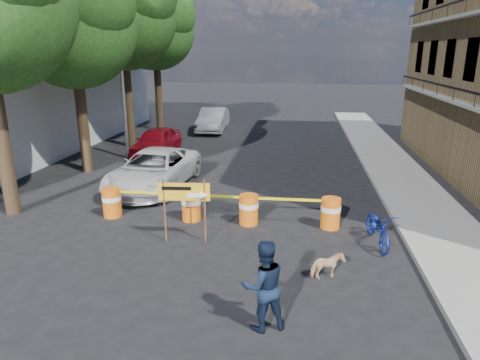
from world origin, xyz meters
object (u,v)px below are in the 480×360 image
(pedestrian, at_px, (264,286))
(dog, at_px, (327,266))
(detour_sign, at_px, (191,197))
(barrel_far_left, at_px, (112,202))
(sedan_silver, at_px, (213,120))
(barrel_mid_right, at_px, (249,209))
(barrel_far_right, at_px, (331,212))
(bicycle, at_px, (380,212))
(sedan_red, at_px, (156,142))
(barrel_mid_left, at_px, (191,205))
(suv_white, at_px, (154,170))

(pedestrian, xyz_separation_m, dog, (1.28, 1.98, -0.57))
(detour_sign, bearing_deg, barrel_far_left, 147.90)
(sedan_silver, bearing_deg, detour_sign, -82.64)
(barrel_mid_right, height_order, detour_sign, detour_sign)
(barrel_far_right, height_order, dog, barrel_far_right)
(detour_sign, xyz_separation_m, bicycle, (4.92, 0.51, -0.36))
(sedan_silver, bearing_deg, sedan_red, -104.03)
(pedestrian, bearing_deg, detour_sign, -79.81)
(barrel_far_left, relative_size, sedan_red, 0.23)
(barrel_far_left, xyz_separation_m, sedan_red, (-1.25, 8.10, 0.21))
(barrel_mid_left, distance_m, suv_white, 3.63)
(sedan_red, bearing_deg, barrel_far_left, -78.89)
(detour_sign, distance_m, suv_white, 5.14)
(barrel_far_left, relative_size, sedan_silver, 0.20)
(pedestrian, bearing_deg, bicycle, -146.48)
(detour_sign, height_order, sedan_red, detour_sign)
(pedestrian, xyz_separation_m, bicycle, (2.71, 3.99, 0.05))
(barrel_far_right, xyz_separation_m, sedan_red, (-7.89, 8.10, 0.21))
(bicycle, bearing_deg, sedan_silver, 108.26)
(sedan_silver, bearing_deg, barrel_far_left, -92.71)
(barrel_far_left, height_order, pedestrian, pedestrian)
(barrel_far_left, relative_size, pedestrian, 0.51)
(barrel_far_left, bearing_deg, suv_white, 83.09)
(bicycle, xyz_separation_m, suv_white, (-7.45, 3.92, -0.22))
(detour_sign, bearing_deg, sedan_silver, 93.98)
(sedan_red, bearing_deg, barrel_mid_right, -53.54)
(barrel_mid_left, relative_size, barrel_far_right, 1.00)
(bicycle, relative_size, dog, 2.53)
(barrel_mid_right, bearing_deg, sedan_silver, 104.98)
(dog, bearing_deg, barrel_far_left, 40.38)
(pedestrian, bearing_deg, suv_white, -81.34)
(sedan_red, bearing_deg, barrel_far_right, -43.39)
(barrel_mid_right, xyz_separation_m, barrel_far_right, (2.38, 0.04, 0.00))
(barrel_mid_left, xyz_separation_m, pedestrian, (2.60, -4.99, 0.40))
(barrel_far_left, distance_m, bicycle, 7.88)
(barrel_far_left, relative_size, barrel_mid_right, 1.00)
(detour_sign, distance_m, bicycle, 4.96)
(barrel_mid_left, relative_size, pedestrian, 0.51)
(bicycle, distance_m, sedan_red, 12.81)
(barrel_mid_left, height_order, detour_sign, detour_sign)
(bicycle, bearing_deg, dog, -132.55)
(barrel_mid_right, xyz_separation_m, sedan_silver, (-4.02, 15.01, 0.26))
(dog, relative_size, sedan_silver, 0.16)
(barrel_far_right, height_order, pedestrian, pedestrian)
(bicycle, relative_size, suv_white, 0.36)
(barrel_far_right, bearing_deg, barrel_mid_left, 179.45)
(barrel_far_left, relative_size, bicycle, 0.49)
(barrel_mid_right, relative_size, bicycle, 0.49)
(barrel_mid_right, relative_size, sedan_silver, 0.20)
(barrel_mid_left, relative_size, detour_sign, 0.51)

